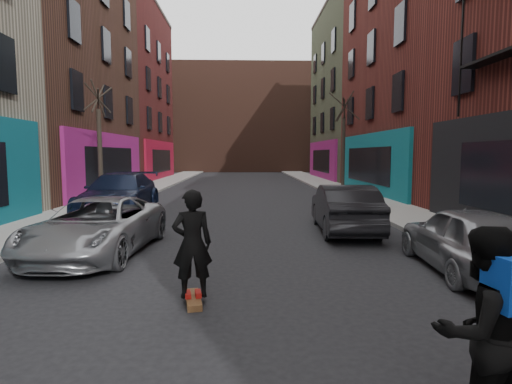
{
  "coord_description": "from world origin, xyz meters",
  "views": [
    {
      "loc": [
        0.21,
        -0.01,
        2.33
      ],
      "look_at": [
        0.44,
        7.64,
        1.6
      ],
      "focal_mm": 28.0,
      "sensor_mm": 36.0,
      "label": 1
    }
  ],
  "objects": [
    {
      "name": "sidewalk_left",
      "position": [
        -6.25,
        30.0,
        0.07
      ],
      "size": [
        2.5,
        84.0,
        0.13
      ],
      "primitive_type": "cube",
      "color": "gray",
      "rests_on": "ground"
    },
    {
      "name": "sidewalk_right",
      "position": [
        6.25,
        30.0,
        0.07
      ],
      "size": [
        2.5,
        84.0,
        0.13
      ],
      "primitive_type": "cube",
      "color": "gray",
      "rests_on": "ground"
    },
    {
      "name": "building_far",
      "position": [
        0.0,
        56.0,
        7.0
      ],
      "size": [
        40.0,
        10.0,
        14.0
      ],
      "primitive_type": "cube",
      "color": "#47281E",
      "rests_on": "ground"
    },
    {
      "name": "tree_left_far",
      "position": [
        -6.2,
        18.0,
        3.38
      ],
      "size": [
        2.0,
        2.0,
        6.5
      ],
      "primitive_type": null,
      "color": "black",
      "rests_on": "sidewalk_left"
    },
    {
      "name": "tree_right_far",
      "position": [
        6.2,
        24.0,
        3.53
      ],
      "size": [
        2.0,
        2.0,
        6.8
      ],
      "primitive_type": null,
      "color": "black",
      "rests_on": "sidewalk_right"
    },
    {
      "name": "parked_left_far",
      "position": [
        -3.2,
        9.25,
        0.65
      ],
      "size": [
        2.45,
        4.83,
        1.31
      ],
      "primitive_type": "imported",
      "rotation": [
        0.0,
        0.0,
        -0.06
      ],
      "color": "gray",
      "rests_on": "ground"
    },
    {
      "name": "parked_left_end",
      "position": [
        -4.6,
        15.42,
        0.8
      ],
      "size": [
        2.35,
        5.56,
        1.6
      ],
      "primitive_type": "imported",
      "rotation": [
        0.0,
        0.0,
        0.02
      ],
      "color": "black",
      "rests_on": "ground"
    },
    {
      "name": "parked_right_far",
      "position": [
        4.6,
        7.54,
        0.67
      ],
      "size": [
        1.88,
        4.06,
        1.35
      ],
      "primitive_type": "imported",
      "rotation": [
        0.0,
        0.0,
        3.07
      ],
      "color": "gray",
      "rests_on": "ground"
    },
    {
      "name": "parked_right_end",
      "position": [
        3.2,
        11.74,
        0.71
      ],
      "size": [
        1.77,
        4.41,
        1.42
      ],
      "primitive_type": "imported",
      "rotation": [
        0.0,
        0.0,
        3.08
      ],
      "color": "black",
      "rests_on": "ground"
    },
    {
      "name": "skateboard",
      "position": [
        -0.6,
        6.1,
        0.05
      ],
      "size": [
        0.37,
        0.83,
        0.1
      ],
      "primitive_type": "cube",
      "rotation": [
        0.0,
        0.0,
        0.2
      ],
      "color": "brown",
      "rests_on": "ground"
    },
    {
      "name": "skateboarder",
      "position": [
        -0.6,
        6.1,
        0.95
      ],
      "size": [
        0.69,
        0.52,
        1.69
      ],
      "primitive_type": "imported",
      "rotation": [
        0.0,
        0.0,
        3.34
      ],
      "color": "black",
      "rests_on": "skateboard"
    },
    {
      "name": "pedestrian",
      "position": [
        2.15,
        3.08,
        0.89
      ],
      "size": [
        0.95,
        0.8,
        1.76
      ],
      "rotation": [
        0.0,
        0.0,
        3.31
      ],
      "color": "black",
      "rests_on": "ground"
    }
  ]
}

